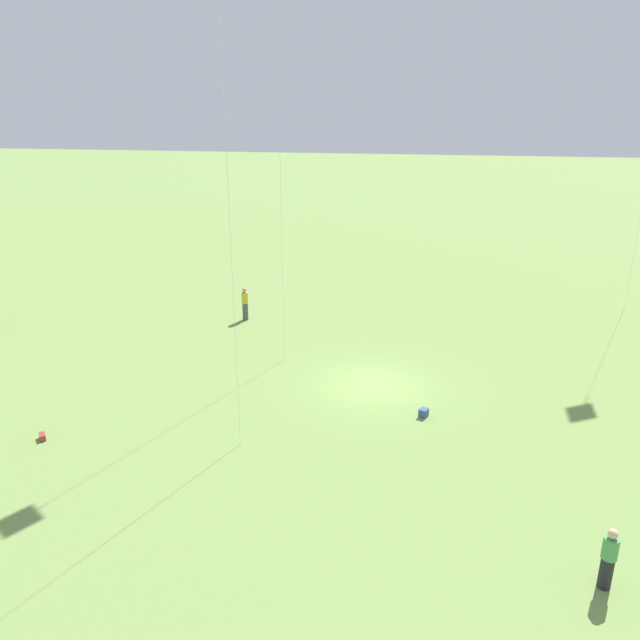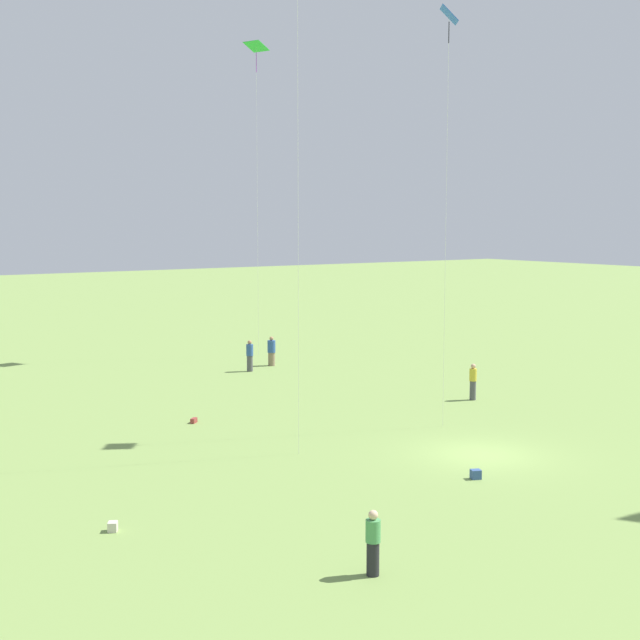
{
  "view_description": "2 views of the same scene",
  "coord_description": "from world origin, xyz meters",
  "px_view_note": "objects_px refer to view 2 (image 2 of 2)",
  "views": [
    {
      "loc": [
        -2.22,
        23.19,
        10.95
      ],
      "look_at": [
        1.83,
        1.97,
        3.38
      ],
      "focal_mm": 35.0,
      "sensor_mm": 36.0,
      "label": 1
    },
    {
      "loc": [
        -23.16,
        23.0,
        8.62
      ],
      "look_at": [
        7.12,
        2.36,
        4.5
      ],
      "focal_mm": 50.0,
      "sensor_mm": 36.0,
      "label": 2
    }
  ],
  "objects_px": {
    "kite_2": "(449,38)",
    "kite_3": "(256,58)",
    "person_0": "(271,351)",
    "picnic_bag_1": "(476,474)",
    "person_2": "(373,543)",
    "person_4": "(473,382)",
    "picnic_bag_2": "(113,527)",
    "picnic_bag_0": "(194,420)",
    "person_3": "(250,356)"
  },
  "relations": [
    {
      "from": "kite_3",
      "to": "picnic_bag_1",
      "type": "height_order",
      "value": "kite_3"
    },
    {
      "from": "picnic_bag_1",
      "to": "picnic_bag_2",
      "type": "xyz_separation_m",
      "value": [
        2.01,
        11.93,
        -0.02
      ]
    },
    {
      "from": "person_3",
      "to": "person_4",
      "type": "height_order",
      "value": "person_3"
    },
    {
      "from": "kite_2",
      "to": "picnic_bag_1",
      "type": "relative_size",
      "value": 41.5
    },
    {
      "from": "person_0",
      "to": "picnic_bag_1",
      "type": "xyz_separation_m",
      "value": [
        -23.81,
        6.43,
        -0.69
      ]
    },
    {
      "from": "person_2",
      "to": "picnic_bag_1",
      "type": "relative_size",
      "value": 3.98
    },
    {
      "from": "person_4",
      "to": "person_3",
      "type": "bearing_deg",
      "value": 128.76
    },
    {
      "from": "person_4",
      "to": "kite_2",
      "type": "relative_size",
      "value": 0.1
    },
    {
      "from": "person_2",
      "to": "picnic_bag_2",
      "type": "height_order",
      "value": "person_2"
    },
    {
      "from": "picnic_bag_1",
      "to": "picnic_bag_2",
      "type": "relative_size",
      "value": 1.08
    },
    {
      "from": "person_2",
      "to": "kite_3",
      "type": "height_order",
      "value": "kite_3"
    },
    {
      "from": "picnic_bag_0",
      "to": "picnic_bag_2",
      "type": "height_order",
      "value": "picnic_bag_2"
    },
    {
      "from": "person_4",
      "to": "picnic_bag_1",
      "type": "height_order",
      "value": "person_4"
    },
    {
      "from": "person_3",
      "to": "person_4",
      "type": "distance_m",
      "value": 13.98
    },
    {
      "from": "person_3",
      "to": "picnic_bag_0",
      "type": "height_order",
      "value": "person_3"
    },
    {
      "from": "person_0",
      "to": "kite_3",
      "type": "distance_m",
      "value": 18.24
    },
    {
      "from": "kite_3",
      "to": "person_4",
      "type": "bearing_deg",
      "value": -153.46
    },
    {
      "from": "person_0",
      "to": "picnic_bag_2",
      "type": "height_order",
      "value": "person_0"
    },
    {
      "from": "person_3",
      "to": "picnic_bag_1",
      "type": "relative_size",
      "value": 4.36
    },
    {
      "from": "person_2",
      "to": "person_3",
      "type": "relative_size",
      "value": 0.91
    },
    {
      "from": "person_0",
      "to": "picnic_bag_1",
      "type": "distance_m",
      "value": 24.67
    },
    {
      "from": "picnic_bag_1",
      "to": "person_4",
      "type": "bearing_deg",
      "value": -43.53
    },
    {
      "from": "person_2",
      "to": "picnic_bag_0",
      "type": "bearing_deg",
      "value": -132.96
    },
    {
      "from": "person_2",
      "to": "picnic_bag_2",
      "type": "distance_m",
      "value": 7.73
    },
    {
      "from": "kite_3",
      "to": "picnic_bag_2",
      "type": "height_order",
      "value": "kite_3"
    },
    {
      "from": "kite_3",
      "to": "picnic_bag_2",
      "type": "distance_m",
      "value": 37.41
    },
    {
      "from": "picnic_bag_0",
      "to": "person_4",
      "type": "bearing_deg",
      "value": -103.28
    },
    {
      "from": "person_0",
      "to": "person_3",
      "type": "distance_m",
      "value": 2.31
    },
    {
      "from": "person_2",
      "to": "picnic_bag_1",
      "type": "distance_m",
      "value": 9.06
    },
    {
      "from": "person_4",
      "to": "kite_3",
      "type": "distance_m",
      "value": 25.39
    },
    {
      "from": "person_0",
      "to": "picnic_bag_1",
      "type": "relative_size",
      "value": 4.24
    },
    {
      "from": "person_4",
      "to": "picnic_bag_2",
      "type": "bearing_deg",
      "value": -141.47
    },
    {
      "from": "person_0",
      "to": "kite_2",
      "type": "xyz_separation_m",
      "value": [
        -17.48,
        2.19,
        15.02
      ]
    },
    {
      "from": "kite_2",
      "to": "kite_3",
      "type": "xyz_separation_m",
      "value": [
        21.5,
        -3.64,
        2.72
      ]
    },
    {
      "from": "kite_3",
      "to": "picnic_bag_1",
      "type": "bearing_deg",
      "value": -173.35
    },
    {
      "from": "person_0",
      "to": "picnic_bag_2",
      "type": "relative_size",
      "value": 4.57
    },
    {
      "from": "kite_2",
      "to": "kite_3",
      "type": "distance_m",
      "value": 21.97
    },
    {
      "from": "person_3",
      "to": "person_2",
      "type": "bearing_deg",
      "value": -179.43
    },
    {
      "from": "picnic_bag_0",
      "to": "picnic_bag_1",
      "type": "bearing_deg",
      "value": -162.18
    },
    {
      "from": "person_0",
      "to": "person_3",
      "type": "height_order",
      "value": "person_3"
    },
    {
      "from": "person_2",
      "to": "kite_3",
      "type": "xyz_separation_m",
      "value": [
        32.34,
        -15.71,
        17.77
      ]
    },
    {
      "from": "picnic_bag_1",
      "to": "picnic_bag_0",
      "type": "bearing_deg",
      "value": 17.82
    },
    {
      "from": "person_0",
      "to": "person_2",
      "type": "distance_m",
      "value": 31.71
    },
    {
      "from": "kite_3",
      "to": "picnic_bag_2",
      "type": "relative_size",
      "value": 51.06
    },
    {
      "from": "person_3",
      "to": "picnic_bag_1",
      "type": "height_order",
      "value": "person_3"
    },
    {
      "from": "kite_2",
      "to": "kite_3",
      "type": "height_order",
      "value": "kite_3"
    },
    {
      "from": "picnic_bag_2",
      "to": "person_2",
      "type": "bearing_deg",
      "value": -147.85
    },
    {
      "from": "picnic_bag_0",
      "to": "picnic_bag_1",
      "type": "distance_m",
      "value": 13.44
    },
    {
      "from": "person_0",
      "to": "picnic_bag_2",
      "type": "xyz_separation_m",
      "value": [
        -21.8,
        18.35,
        -0.72
      ]
    },
    {
      "from": "person_3",
      "to": "picnic_bag_2",
      "type": "distance_m",
      "value": 26.41
    }
  ]
}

